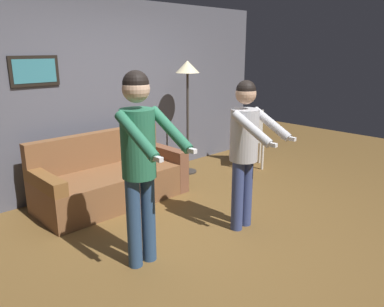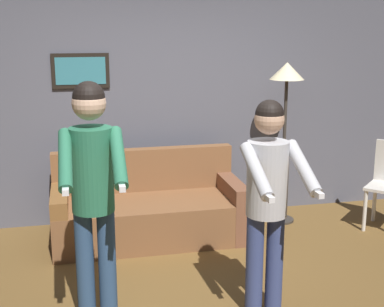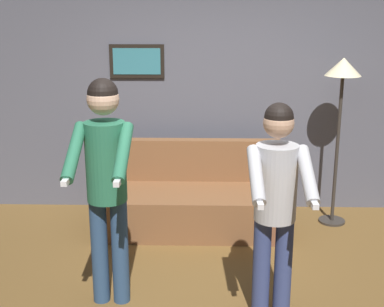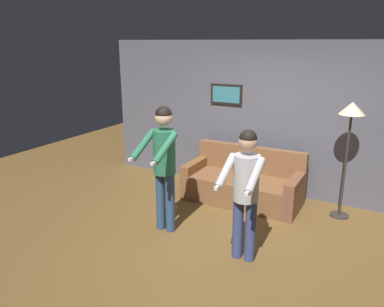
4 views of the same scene
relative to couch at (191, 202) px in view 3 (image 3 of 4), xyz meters
name	(u,v)px [view 3 (image 3 of 4)]	position (x,y,z in m)	size (l,w,h in m)	color
ground_plane	(216,296)	(0.24, -1.40, -0.28)	(12.00, 12.00, 0.00)	brown
back_wall_assembly	(214,95)	(0.24, 0.63, 1.02)	(6.40, 0.09, 2.60)	#555661
couch	(191,202)	(0.00, 0.00, 0.00)	(1.90, 0.86, 0.87)	brown
torchiere_lamp	(342,84)	(1.52, 0.16, 1.22)	(0.36, 0.36, 1.76)	#332D28
person_standing_left	(106,172)	(-0.59, -1.49, 0.80)	(0.44, 0.69, 1.77)	navy
person_standing_right	(276,194)	(0.65, -1.67, 0.70)	(0.44, 0.66, 1.63)	navy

